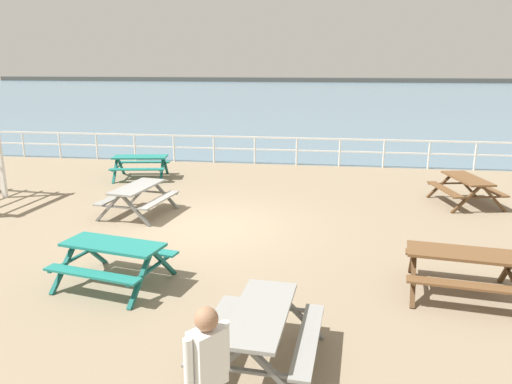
% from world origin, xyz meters
% --- Properties ---
extents(ground_plane, '(30.00, 24.00, 0.20)m').
position_xyz_m(ground_plane, '(0.00, 0.00, -0.10)').
color(ground_plane, gray).
extents(sea_band, '(142.00, 90.00, 0.01)m').
position_xyz_m(sea_band, '(0.00, 52.75, 0.00)').
color(sea_band, slate).
rests_on(sea_band, ground).
extents(distant_shoreline, '(142.00, 6.00, 1.80)m').
position_xyz_m(distant_shoreline, '(0.00, 95.75, 0.00)').
color(distant_shoreline, '#4C4C47').
rests_on(distant_shoreline, ground).
extents(seaward_railing, '(23.07, 0.07, 1.08)m').
position_xyz_m(seaward_railing, '(0.00, 7.75, 0.74)').
color(seaward_railing, white).
rests_on(seaward_railing, ground).
extents(picnic_table_near_left, '(1.98, 1.74, 0.80)m').
position_xyz_m(picnic_table_near_left, '(5.15, -2.87, 0.58)').
color(picnic_table_near_left, brown).
rests_on(picnic_table_near_left, ground).
extents(picnic_table_near_right, '(2.03, 1.80, 0.80)m').
position_xyz_m(picnic_table_near_right, '(-3.49, 4.69, 0.58)').
color(picnic_table_near_right, '#1E7A70').
rests_on(picnic_table_near_right, ground).
extents(picnic_table_mid_centre, '(1.87, 2.09, 0.80)m').
position_xyz_m(picnic_table_mid_centre, '(6.70, 2.95, 0.58)').
color(picnic_table_mid_centre, brown).
rests_on(picnic_table_mid_centre, ground).
extents(picnic_table_far_left, '(2.06, 1.84, 0.80)m').
position_xyz_m(picnic_table_far_left, '(-0.86, -3.34, 0.58)').
color(picnic_table_far_left, '#1E7A70').
rests_on(picnic_table_far_left, ground).
extents(picnic_table_far_right, '(1.76, 1.99, 0.80)m').
position_xyz_m(picnic_table_far_right, '(-2.01, 0.69, 0.58)').
color(picnic_table_far_right, gray).
rests_on(picnic_table_far_right, ground).
extents(picnic_table_seaward, '(1.65, 1.90, 0.80)m').
position_xyz_m(picnic_table_seaward, '(2.06, -5.36, 0.58)').
color(picnic_table_seaward, gray).
rests_on(picnic_table_seaward, ground).
extents(visitor, '(0.38, 0.44, 1.66)m').
position_xyz_m(visitor, '(1.77, -7.00, 0.95)').
color(visitor, '#1E2338').
rests_on(visitor, ground).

